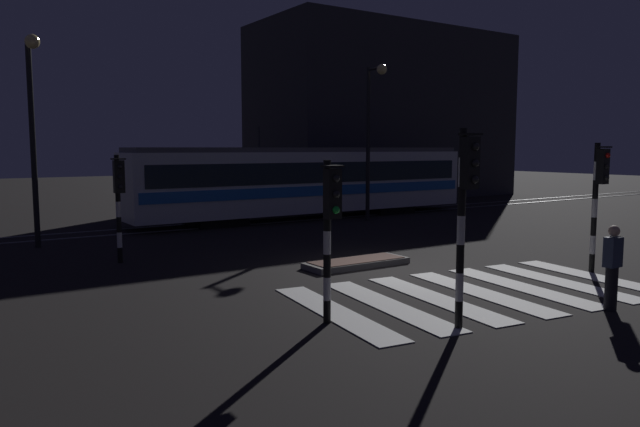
# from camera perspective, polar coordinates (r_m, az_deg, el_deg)

# --- Properties ---
(ground_plane) EXTENTS (120.00, 120.00, 0.00)m
(ground_plane) POSITION_cam_1_polar(r_m,az_deg,el_deg) (16.00, 7.31, -5.46)
(ground_plane) COLOR black
(rail_near) EXTENTS (80.00, 0.12, 0.03)m
(rail_near) POSITION_cam_1_polar(r_m,az_deg,el_deg) (25.08, -9.03, -1.21)
(rail_near) COLOR #59595E
(rail_near) RESTS_ON ground
(rail_far) EXTENTS (80.00, 0.12, 0.03)m
(rail_far) POSITION_cam_1_polar(r_m,az_deg,el_deg) (26.38, -10.32, -0.87)
(rail_far) COLOR #59595E
(rail_far) RESTS_ON ground
(crosswalk_zebra) EXTENTS (8.55, 5.46, 0.02)m
(crosswalk_zebra) POSITION_cam_1_polar(r_m,az_deg,el_deg) (14.03, 14.92, -7.23)
(crosswalk_zebra) COLOR silver
(crosswalk_zebra) RESTS_ON ground
(traffic_island) EXTENTS (3.00, 1.01, 0.18)m
(traffic_island) POSITION_cam_1_polar(r_m,az_deg,el_deg) (16.60, 3.49, -4.68)
(traffic_island) COLOR slate
(traffic_island) RESTS_ON ground
(traffic_light_kerb_mid_left) EXTENTS (0.36, 0.42, 3.57)m
(traffic_light_kerb_mid_left) POSITION_cam_1_polar(r_m,az_deg,el_deg) (10.76, 13.62, 1.41)
(traffic_light_kerb_mid_left) COLOR black
(traffic_light_kerb_mid_left) RESTS_ON ground
(traffic_light_corner_near_left) EXTENTS (0.36, 0.42, 3.01)m
(traffic_light_corner_near_left) POSITION_cam_1_polar(r_m,az_deg,el_deg) (10.86, 0.96, -0.34)
(traffic_light_corner_near_left) COLOR black
(traffic_light_corner_near_left) RESTS_ON ground
(traffic_light_corner_near_right) EXTENTS (0.36, 0.42, 3.36)m
(traffic_light_corner_near_right) POSITION_cam_1_polar(r_m,az_deg,el_deg) (17.00, 24.91, 2.25)
(traffic_light_corner_near_right) COLOR black
(traffic_light_corner_near_right) RESTS_ON ground
(traffic_light_corner_far_left) EXTENTS (0.36, 0.42, 3.04)m
(traffic_light_corner_far_left) POSITION_cam_1_polar(r_m,az_deg,el_deg) (17.62, -18.54, 1.92)
(traffic_light_corner_far_left) COLOR black
(traffic_light_corner_far_left) RESTS_ON ground
(street_lamp_trackside_right) EXTENTS (0.44, 1.21, 6.76)m
(street_lamp_trackside_right) POSITION_cam_1_polar(r_m,az_deg,el_deg) (26.60, 4.94, 8.56)
(street_lamp_trackside_right) COLOR black
(street_lamp_trackside_right) RESTS_ON ground
(street_lamp_trackside_left) EXTENTS (0.44, 1.21, 6.65)m
(street_lamp_trackside_left) POSITION_cam_1_polar(r_m,az_deg,el_deg) (21.24, -25.57, 8.43)
(street_lamp_trackside_left) COLOR black
(street_lamp_trackside_left) RESTS_ON ground
(tram) EXTENTS (16.91, 2.58, 4.15)m
(tram) POSITION_cam_1_polar(r_m,az_deg,el_deg) (27.70, -1.13, 3.17)
(tram) COLOR silver
(tram) RESTS_ON ground
(pedestrian_waiting_at_kerb) EXTENTS (0.36, 0.24, 1.71)m
(pedestrian_waiting_at_kerb) POSITION_cam_1_polar(r_m,az_deg,el_deg) (13.28, 25.95, -4.59)
(pedestrian_waiting_at_kerb) COLOR black
(pedestrian_waiting_at_kerb) RESTS_ON ground
(building_backdrop) EXTENTS (17.08, 8.00, 10.89)m
(building_backdrop) POSITION_cam_1_polar(r_m,az_deg,el_deg) (40.99, 6.05, 9.29)
(building_backdrop) COLOR #2D2D33
(building_backdrop) RESTS_ON ground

